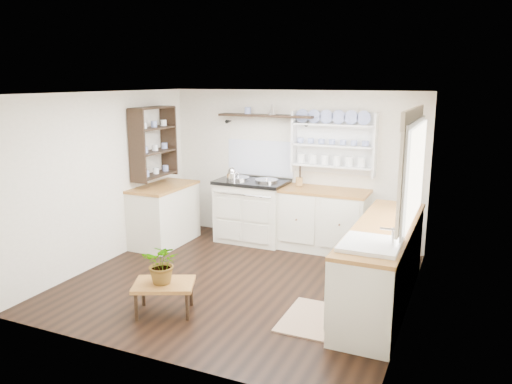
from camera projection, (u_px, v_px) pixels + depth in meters
floor at (240, 282)px, 6.19m from camera, size 4.00×3.80×0.01m
wall_back at (293, 167)px, 7.63m from camera, size 4.00×0.02×2.30m
wall_right at (413, 208)px, 5.15m from camera, size 0.02×3.80×2.30m
wall_left at (106, 178)px, 6.73m from camera, size 0.02×3.80×2.30m
ceiling at (238, 93)px, 5.69m from camera, size 4.00×3.80×0.01m
window at (413, 166)px, 5.21m from camera, size 0.08×1.55×1.22m
aga_cooker at (252, 210)px, 7.70m from camera, size 1.07×0.74×0.99m
back_cabinets at (324, 219)px, 7.28m from camera, size 1.27×0.63×0.90m
right_cabinets at (382, 264)px, 5.51m from camera, size 0.62×2.43×0.90m
belfast_sink at (370, 256)px, 4.77m from camera, size 0.55×0.60×0.45m
left_cabinets at (164, 214)px, 7.56m from camera, size 0.62×1.13×0.90m
plate_rack at (335, 143)px, 7.26m from camera, size 1.20×0.22×0.90m
high_shelf at (266, 116)px, 7.52m from camera, size 1.50×0.29×0.16m
left_shelving at (153, 142)px, 7.38m from camera, size 0.28×0.80×1.05m
kettle at (232, 175)px, 7.58m from camera, size 0.18×0.18×0.21m
utensil_crock at (299, 182)px, 7.41m from camera, size 0.10×0.10×0.12m
center_table at (164, 287)px, 5.31m from camera, size 0.76×0.67×0.34m
potted_plant at (163, 263)px, 5.25m from camera, size 0.47×0.43×0.44m
floor_rug at (311, 318)px, 5.23m from camera, size 0.55×0.85×0.02m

